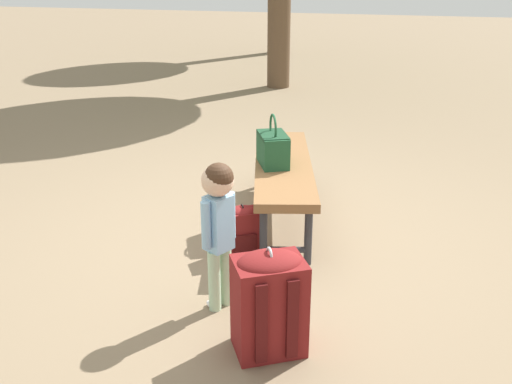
{
  "coord_description": "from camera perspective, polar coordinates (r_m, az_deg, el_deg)",
  "views": [
    {
      "loc": [
        3.41,
        0.98,
        1.77
      ],
      "look_at": [
        0.17,
        0.05,
        0.45
      ],
      "focal_mm": 40.68,
      "sensor_mm": 36.0,
      "label": 1
    }
  ],
  "objects": [
    {
      "name": "child_standing",
      "position": [
        3.04,
        -3.7,
        -2.21
      ],
      "size": [
        0.21,
        0.17,
        0.84
      ],
      "color": "#B2D8B2",
      "rests_on": "ground"
    },
    {
      "name": "park_bench",
      "position": [
        4.2,
        2.68,
        2.25
      ],
      "size": [
        1.65,
        0.81,
        0.45
      ],
      "color": "brown",
      "rests_on": "ground"
    },
    {
      "name": "backpack_large",
      "position": [
        2.82,
        1.28,
        -10.56
      ],
      "size": [
        0.38,
        0.41,
        0.56
      ],
      "color": "maroon",
      "rests_on": "ground"
    },
    {
      "name": "handbag",
      "position": [
        4.09,
        1.67,
        4.39
      ],
      "size": [
        0.37,
        0.3,
        0.37
      ],
      "color": "#1E4C2D",
      "rests_on": "park_bench"
    },
    {
      "name": "backpack_small",
      "position": [
        3.76,
        -1.34,
        -3.71
      ],
      "size": [
        0.25,
        0.26,
        0.36
      ],
      "color": "maroon",
      "rests_on": "ground"
    },
    {
      "name": "ground_plane",
      "position": [
        3.97,
        -0.01,
        -5.12
      ],
      "size": [
        40.0,
        40.0,
        0.0
      ],
      "primitive_type": "plane",
      "color": "#7F6B51",
      "rests_on": "ground"
    }
  ]
}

